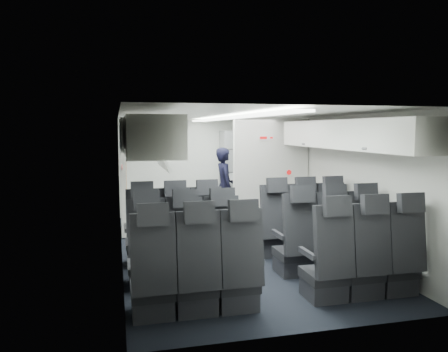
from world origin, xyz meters
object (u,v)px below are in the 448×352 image
seat_row_front (239,232)px  flight_attendant (224,187)px  carry_on_bag (144,137)px  boarding_door (123,182)px  seat_row_rear (284,270)px  galley_unit (240,173)px  seat_row_mid (258,248)px

seat_row_front → flight_attendant: size_ratio=2.12×
seat_row_front → carry_on_bag: carry_on_bag is taller
boarding_door → flight_attendant: bearing=6.4°
seat_row_front → seat_row_rear: size_ratio=1.00×
carry_on_bag → seat_row_rear: bearing=-63.2°
galley_unit → flight_attendant: galley_unit is taller
seat_row_rear → flight_attendant: 4.14m
boarding_door → carry_on_bag: bearing=-81.7°
seat_row_mid → boarding_door: boarding_door is taller
boarding_door → flight_attendant: boarding_door is taller
galley_unit → boarding_door: galley_unit is taller
seat_row_mid → flight_attendant: 3.25m
seat_row_mid → seat_row_rear: same height
galley_unit → flight_attendant: size_ratio=1.21×
seat_row_mid → flight_attendant: (0.34, 3.21, 0.38)m
seat_row_mid → boarding_door: (-1.64, 2.99, 0.55)m
boarding_door → seat_row_front: bearing=-51.8°
galley_unit → boarding_door: (-2.59, -1.17, 0.00)m
carry_on_bag → boarding_door: bearing=90.4°
galley_unit → flight_attendant: (-0.61, -0.94, -0.16)m
seat_row_mid → boarding_door: size_ratio=1.79×
seat_row_rear → flight_attendant: bearing=85.2°
seat_row_mid → flight_attendant: bearing=83.9°
seat_row_front → seat_row_mid: 0.90m
seat_row_mid → carry_on_bag: size_ratio=8.07×
flight_attendant → carry_on_bag: 2.93m
seat_row_rear → boarding_door: (-1.64, 3.89, 0.55)m
boarding_door → flight_attendant: size_ratio=1.18×
seat_row_rear → flight_attendant: flight_attendant is taller
seat_row_front → seat_row_mid: bearing=-90.0°
seat_row_mid → carry_on_bag: (-1.36, 1.06, 1.42)m
seat_row_front → carry_on_bag: size_ratio=8.07×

